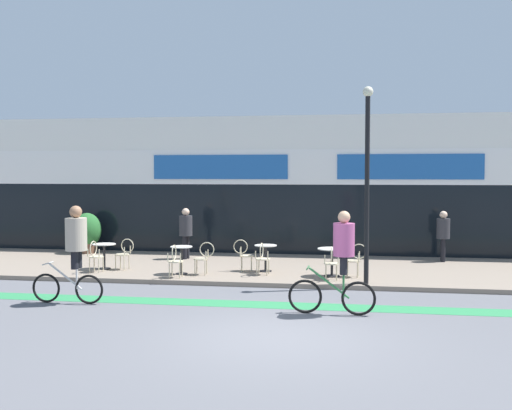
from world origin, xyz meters
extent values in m
plane|color=#5B5B60|center=(0.00, 0.00, 0.00)|extent=(120.00, 120.00, 0.00)
cube|color=gray|center=(0.00, 7.25, 0.06)|extent=(40.00, 5.50, 0.12)
cube|color=silver|center=(0.00, 12.00, 2.44)|extent=(40.00, 4.00, 4.88)
cube|color=black|center=(0.00, 10.03, 1.32)|extent=(38.80, 0.10, 2.40)
cube|color=white|center=(0.00, 10.05, 3.12)|extent=(39.20, 0.14, 1.20)
cube|color=#1E56A3|center=(-3.21, 9.98, 3.12)|extent=(4.75, 0.08, 0.84)
cube|color=#1E56A3|center=(3.21, 9.98, 3.12)|extent=(4.75, 0.08, 0.84)
cube|color=#2D844C|center=(0.00, 2.53, 0.00)|extent=(36.00, 0.70, 0.01)
cylinder|color=black|center=(-5.79, 5.98, 0.13)|extent=(0.37, 0.37, 0.02)
cylinder|color=black|center=(-5.79, 5.98, 0.48)|extent=(0.07, 0.07, 0.71)
cylinder|color=silver|center=(-5.79, 5.98, 0.84)|extent=(0.67, 0.67, 0.02)
cylinder|color=black|center=(-3.32, 5.47, 0.13)|extent=(0.33, 0.33, 0.02)
cylinder|color=black|center=(-3.32, 5.47, 0.49)|extent=(0.07, 0.07, 0.75)
cylinder|color=silver|center=(-3.32, 5.47, 0.88)|extent=(0.60, 0.60, 0.02)
cylinder|color=black|center=(-1.08, 6.27, 0.13)|extent=(0.35, 0.35, 0.02)
cylinder|color=black|center=(-1.08, 6.27, 0.49)|extent=(0.07, 0.07, 0.73)
cylinder|color=silver|center=(-1.08, 6.27, 0.86)|extent=(0.63, 0.63, 0.02)
cylinder|color=black|center=(0.80, 5.75, 0.13)|extent=(0.43, 0.43, 0.02)
cylinder|color=black|center=(0.80, 5.75, 0.49)|extent=(0.07, 0.07, 0.74)
cylinder|color=silver|center=(0.80, 5.75, 0.87)|extent=(0.78, 0.78, 0.02)
cylinder|color=beige|center=(-5.79, 5.43, 0.56)|extent=(0.42, 0.42, 0.03)
cylinder|color=beige|center=(-5.92, 5.58, 0.33)|extent=(0.03, 0.03, 0.42)
cylinder|color=beige|center=(-5.64, 5.57, 0.33)|extent=(0.03, 0.03, 0.42)
cylinder|color=beige|center=(-5.93, 5.30, 0.33)|extent=(0.03, 0.03, 0.42)
cylinder|color=beige|center=(-5.65, 5.29, 0.33)|extent=(0.03, 0.03, 0.42)
torus|color=beige|center=(-5.79, 5.26, 0.82)|extent=(0.04, 0.41, 0.41)
cylinder|color=beige|center=(-5.96, 5.27, 0.68)|extent=(0.03, 0.03, 0.23)
cylinder|color=beige|center=(-5.62, 5.26, 0.68)|extent=(0.03, 0.03, 0.23)
cylinder|color=beige|center=(-5.24, 5.98, 0.56)|extent=(0.45, 0.45, 0.03)
cylinder|color=beige|center=(-5.40, 5.87, 0.33)|extent=(0.03, 0.03, 0.42)
cylinder|color=beige|center=(-5.35, 6.14, 0.33)|extent=(0.03, 0.03, 0.42)
cylinder|color=beige|center=(-5.12, 5.83, 0.33)|extent=(0.03, 0.03, 0.42)
cylinder|color=beige|center=(-5.08, 6.10, 0.33)|extent=(0.03, 0.03, 0.42)
torus|color=beige|center=(-5.07, 5.96, 0.82)|extent=(0.41, 0.09, 0.41)
cylinder|color=beige|center=(-5.09, 5.79, 0.68)|extent=(0.03, 0.03, 0.23)
cylinder|color=beige|center=(-5.04, 6.13, 0.68)|extent=(0.03, 0.03, 0.23)
cylinder|color=beige|center=(-3.32, 4.92, 0.56)|extent=(0.41, 0.41, 0.03)
cylinder|color=beige|center=(-3.46, 5.05, 0.33)|extent=(0.03, 0.03, 0.42)
cylinder|color=beige|center=(-3.18, 5.06, 0.33)|extent=(0.03, 0.03, 0.42)
cylinder|color=beige|center=(-3.45, 4.77, 0.33)|extent=(0.03, 0.03, 0.42)
cylinder|color=beige|center=(-3.17, 4.78, 0.33)|extent=(0.03, 0.03, 0.42)
torus|color=beige|center=(-3.31, 4.75, 0.82)|extent=(0.04, 0.41, 0.41)
cylinder|color=beige|center=(-3.48, 4.74, 0.68)|extent=(0.03, 0.03, 0.23)
cylinder|color=beige|center=(-3.14, 4.75, 0.68)|extent=(0.03, 0.03, 0.23)
cylinder|color=beige|center=(-2.77, 5.47, 0.56)|extent=(0.43, 0.43, 0.03)
cylinder|color=beige|center=(-2.90, 5.32, 0.33)|extent=(0.03, 0.03, 0.42)
cylinder|color=beige|center=(-2.92, 5.60, 0.33)|extent=(0.03, 0.03, 0.42)
cylinder|color=beige|center=(-2.62, 5.34, 0.33)|extent=(0.03, 0.03, 0.42)
cylinder|color=beige|center=(-2.64, 5.62, 0.33)|extent=(0.03, 0.03, 0.42)
torus|color=beige|center=(-2.60, 5.48, 0.82)|extent=(0.41, 0.06, 0.41)
cylinder|color=beige|center=(-2.59, 5.31, 0.68)|extent=(0.03, 0.03, 0.23)
cylinder|color=beige|center=(-2.61, 5.65, 0.68)|extent=(0.03, 0.03, 0.23)
cylinder|color=beige|center=(-1.08, 5.72, 0.56)|extent=(0.42, 0.42, 0.03)
cylinder|color=beige|center=(-1.21, 5.87, 0.33)|extent=(0.03, 0.03, 0.42)
cylinder|color=beige|center=(-0.93, 5.85, 0.33)|extent=(0.03, 0.03, 0.42)
cylinder|color=beige|center=(-1.23, 5.59, 0.33)|extent=(0.03, 0.03, 0.42)
cylinder|color=beige|center=(-0.95, 5.57, 0.33)|extent=(0.03, 0.03, 0.42)
torus|color=beige|center=(-1.09, 5.55, 0.82)|extent=(0.05, 0.41, 0.41)
cylinder|color=beige|center=(-1.26, 5.56, 0.68)|extent=(0.03, 0.03, 0.23)
cylinder|color=beige|center=(-0.92, 5.54, 0.68)|extent=(0.03, 0.03, 0.23)
cylinder|color=beige|center=(-1.63, 6.27, 0.56)|extent=(0.45, 0.45, 0.03)
cylinder|color=beige|center=(-1.51, 6.43, 0.33)|extent=(0.03, 0.03, 0.42)
cylinder|color=beige|center=(-1.47, 6.15, 0.33)|extent=(0.03, 0.03, 0.42)
cylinder|color=beige|center=(-1.79, 6.39, 0.33)|extent=(0.03, 0.03, 0.42)
cylinder|color=beige|center=(-1.75, 6.12, 0.33)|extent=(0.03, 0.03, 0.42)
torus|color=beige|center=(-1.80, 6.25, 0.82)|extent=(0.41, 0.08, 0.41)
cylinder|color=beige|center=(-1.82, 6.42, 0.68)|extent=(0.03, 0.03, 0.23)
cylinder|color=beige|center=(-1.78, 6.08, 0.68)|extent=(0.03, 0.03, 0.23)
cylinder|color=beige|center=(0.80, 5.20, 0.56)|extent=(0.42, 0.42, 0.03)
cylinder|color=beige|center=(0.65, 5.33, 0.33)|extent=(0.03, 0.03, 0.42)
cylinder|color=beige|center=(0.93, 5.34, 0.33)|extent=(0.03, 0.03, 0.42)
cylinder|color=beige|center=(0.67, 5.05, 0.33)|extent=(0.03, 0.03, 0.42)
cylinder|color=beige|center=(0.95, 5.06, 0.33)|extent=(0.03, 0.03, 0.42)
torus|color=beige|center=(0.81, 5.03, 0.82)|extent=(0.05, 0.41, 0.41)
cylinder|color=beige|center=(0.64, 5.02, 0.68)|extent=(0.03, 0.03, 0.23)
cylinder|color=beige|center=(0.98, 5.03, 0.68)|extent=(0.03, 0.03, 0.23)
cylinder|color=beige|center=(1.35, 5.75, 0.56)|extent=(0.43, 0.43, 0.03)
cylinder|color=beige|center=(1.20, 5.62, 0.33)|extent=(0.03, 0.03, 0.42)
cylinder|color=beige|center=(1.22, 5.90, 0.33)|extent=(0.03, 0.03, 0.42)
cylinder|color=beige|center=(1.48, 5.59, 0.33)|extent=(0.03, 0.03, 0.42)
cylinder|color=beige|center=(1.50, 5.87, 0.33)|extent=(0.03, 0.03, 0.42)
torus|color=beige|center=(1.52, 5.73, 0.82)|extent=(0.41, 0.06, 0.41)
cylinder|color=beige|center=(1.51, 5.56, 0.68)|extent=(0.03, 0.03, 0.23)
cylinder|color=beige|center=(1.53, 5.90, 0.68)|extent=(0.03, 0.03, 0.23)
cylinder|color=brown|center=(-7.80, 9.22, 0.31)|extent=(0.62, 0.62, 0.38)
ellipsoid|color=#28662D|center=(-7.80, 9.22, 0.93)|extent=(0.99, 0.99, 1.19)
cylinder|color=black|center=(1.69, 4.81, 2.49)|extent=(0.12, 0.12, 4.73)
sphere|color=beige|center=(1.69, 4.81, 4.93)|extent=(0.26, 0.26, 0.26)
torus|color=black|center=(-5.47, 2.01, 0.33)|extent=(0.66, 0.05, 0.66)
torus|color=black|center=(-4.44, 2.00, 0.33)|extent=(0.66, 0.05, 0.66)
cylinder|color=silver|center=(-5.01, 2.01, 0.61)|extent=(0.79, 0.05, 0.60)
cylinder|color=silver|center=(-4.73, 2.01, 0.56)|extent=(0.04, 0.04, 0.46)
cylinder|color=silver|center=(-5.42, 2.01, 0.89)|extent=(0.03, 0.48, 0.03)
cylinder|color=black|center=(-4.73, 1.91, 0.99)|extent=(0.16, 0.16, 0.40)
cylinder|color=black|center=(-4.73, 2.10, 0.99)|extent=(0.16, 0.16, 0.40)
cylinder|color=#B2A38E|center=(-4.73, 2.01, 1.56)|extent=(0.47, 0.47, 0.73)
sphere|color=#9E7051|center=(-4.73, 2.01, 2.06)|extent=(0.27, 0.27, 0.27)
torus|color=black|center=(0.36, 1.88, 0.35)|extent=(0.71, 0.08, 0.71)
torus|color=black|center=(1.46, 1.84, 0.35)|extent=(0.71, 0.08, 0.71)
cylinder|color=#2D753D|center=(0.85, 1.86, 0.65)|extent=(0.85, 0.08, 0.64)
cylinder|color=#2D753D|center=(1.15, 1.85, 0.60)|extent=(0.04, 0.04, 0.49)
cylinder|color=#2D753D|center=(0.42, 1.88, 0.95)|extent=(0.05, 0.48, 0.03)
cylinder|color=black|center=(1.15, 1.77, 1.03)|extent=(0.16, 0.16, 0.37)
cylinder|color=black|center=(1.15, 1.94, 1.03)|extent=(0.16, 0.16, 0.37)
cylinder|color=#A84C7F|center=(1.15, 1.85, 1.55)|extent=(0.45, 0.45, 0.67)
sphere|color=tan|center=(1.15, 1.85, 2.02)|extent=(0.25, 0.25, 0.25)
cylinder|color=black|center=(4.19, 9.10, 0.48)|extent=(0.15, 0.15, 0.73)
cylinder|color=black|center=(4.18, 8.94, 0.48)|extent=(0.15, 0.15, 0.73)
cylinder|color=#2D2D33|center=(4.18, 9.02, 1.16)|extent=(0.45, 0.45, 0.63)
sphere|color=beige|center=(4.18, 9.02, 1.60)|extent=(0.24, 0.24, 0.24)
cylinder|color=black|center=(-4.02, 8.28, 0.50)|extent=(0.18, 0.18, 0.75)
cylinder|color=black|center=(-3.97, 8.43, 0.50)|extent=(0.18, 0.18, 0.75)
cylinder|color=#2D2D33|center=(-3.99, 8.35, 1.20)|extent=(0.53, 0.53, 0.65)
sphere|color=beige|center=(-3.99, 8.35, 1.65)|extent=(0.25, 0.25, 0.25)
camera|label=1|loc=(1.25, -10.42, 2.91)|focal=42.00mm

